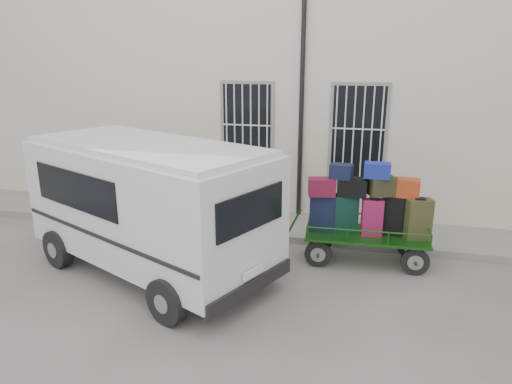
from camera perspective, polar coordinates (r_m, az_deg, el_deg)
The scene contains 5 objects.
ground at distance 9.25m, azimuth -3.41°, elevation -8.99°, with size 80.00×80.00×0.00m, color slate.
building at distance 13.72m, azimuth 3.30°, elevation 12.43°, with size 24.00×5.15×6.00m.
sidewalk at distance 11.17m, azimuth -0.09°, elevation -3.92°, with size 24.00×1.70×0.15m, color gray.
luggage_cart at distance 9.20m, azimuth 13.59°, elevation -2.53°, with size 2.81×1.17×2.07m.
van at distance 8.67m, azimuth -13.31°, elevation -0.97°, with size 5.36×3.95×2.51m.
Camera 1 is at (2.52, -7.96, 3.99)m, focal length 32.00 mm.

